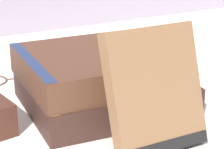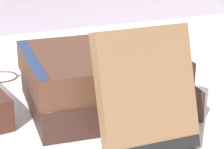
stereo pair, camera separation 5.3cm
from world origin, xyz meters
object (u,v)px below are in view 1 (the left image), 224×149
book_flat_bottom (99,92)px  book_leaning_front (155,95)px  book_flat_top (94,66)px  reading_glasses (12,78)px  pocket_watch (141,51)px

book_flat_bottom → book_leaning_front: bearing=-83.7°
book_flat_top → reading_glasses: size_ratio=1.61×
book_flat_top → book_flat_bottom: bearing=7.3°
book_flat_top → pocket_watch: bearing=-28.9°
book_flat_bottom → book_flat_top: book_flat_top is taller
book_flat_bottom → book_flat_top: size_ratio=1.08×
book_flat_top → reading_glasses: (-0.06, 0.14, -0.05)m
book_flat_top → reading_glasses: 0.16m
pocket_watch → reading_glasses: pocket_watch is taller
pocket_watch → book_flat_top: bearing=147.9°
book_flat_top → pocket_watch: size_ratio=3.35×
book_flat_bottom → reading_glasses: 0.15m
reading_glasses → book_flat_top: bearing=-56.2°
reading_glasses → pocket_watch: bearing=-47.2°
book_flat_bottom → book_flat_top: bearing=-171.5°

